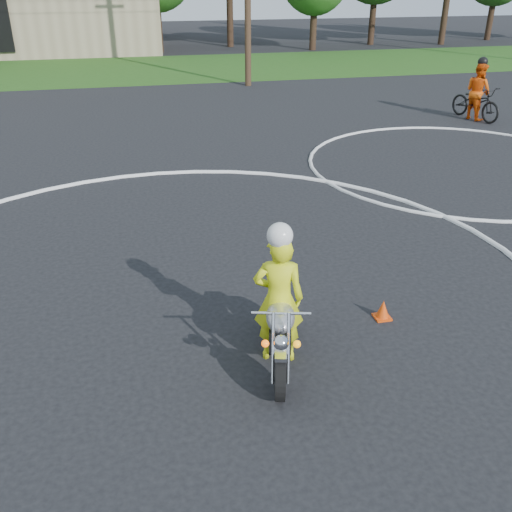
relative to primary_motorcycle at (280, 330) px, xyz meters
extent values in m
plane|color=black|center=(-1.00, -0.64, -0.52)|extent=(120.00, 120.00, 0.00)
cube|color=#1E4714|center=(-1.00, 26.36, -0.51)|extent=(120.00, 10.00, 0.02)
torus|color=silver|center=(-1.00, 2.36, -0.51)|extent=(12.12, 12.12, 0.12)
torus|color=silver|center=(7.00, 7.36, -0.51)|extent=(8.10, 8.10, 0.10)
cylinder|color=black|center=(-0.17, -0.65, -0.22)|extent=(0.27, 0.62, 0.61)
cylinder|color=black|center=(0.19, 0.73, -0.22)|extent=(0.27, 0.62, 0.61)
cube|color=black|center=(0.02, 0.09, -0.11)|extent=(0.42, 0.62, 0.31)
ellipsoid|color=silver|center=(-0.03, -0.11, 0.27)|extent=(0.52, 0.73, 0.29)
cube|color=black|center=(0.10, 0.39, 0.23)|extent=(0.41, 0.66, 0.10)
cylinder|color=white|center=(-0.24, -0.55, 0.14)|extent=(0.14, 0.37, 0.82)
cylinder|color=white|center=(-0.06, -0.60, 0.14)|extent=(0.14, 0.37, 0.82)
cube|color=silver|center=(-0.18, -0.67, 0.11)|extent=(0.20, 0.25, 0.05)
cylinder|color=white|center=(-0.11, -0.41, 0.52)|extent=(0.70, 0.22, 0.04)
sphere|color=silver|center=(-0.20, -0.75, 0.35)|extent=(0.18, 0.18, 0.18)
sphere|color=#FF5F0C|center=(-0.37, -0.68, 0.32)|extent=(0.09, 0.09, 0.09)
sphere|color=orange|center=(-0.02, -0.78, 0.32)|extent=(0.09, 0.09, 0.09)
cylinder|color=silver|center=(0.28, 0.44, -0.22)|extent=(0.29, 0.81, 0.08)
imported|color=#D3DE17|center=(0.01, 0.14, 0.38)|extent=(0.75, 0.59, 1.81)
sphere|color=silver|center=(-0.01, 0.09, 1.31)|extent=(0.33, 0.33, 0.33)
imported|color=black|center=(10.38, 12.06, 0.06)|extent=(1.22, 2.31, 1.15)
imported|color=#E3520B|center=(10.38, 12.06, 0.44)|extent=(0.91, 1.07, 1.92)
sphere|color=black|center=(10.38, 12.06, 1.43)|extent=(0.33, 0.33, 0.33)
cone|color=#E4450C|center=(1.80, 0.71, -0.37)|extent=(0.22, 0.22, 0.30)
cube|color=#E4450C|center=(1.80, 0.71, -0.51)|extent=(0.24, 0.24, 0.03)
cylinder|color=#382619|center=(1.00, 33.36, 1.10)|extent=(0.44, 0.44, 3.24)
cylinder|color=#382619|center=(6.00, 35.36, 1.46)|extent=(0.44, 0.44, 3.96)
cylinder|color=#382619|center=(11.00, 32.36, 0.92)|extent=(0.44, 0.44, 2.88)
cylinder|color=#382619|center=(16.00, 34.36, 1.28)|extent=(0.44, 0.44, 3.60)
cylinder|color=#382619|center=(21.00, 33.36, 1.64)|extent=(0.44, 0.44, 4.32)
cylinder|color=#382619|center=(26.00, 35.36, 1.10)|extent=(0.44, 0.44, 3.24)
cylinder|color=#382619|center=(-3.00, 34.36, 0.92)|extent=(0.44, 0.44, 2.88)
camera|label=1|loc=(-1.70, -5.97, 4.18)|focal=40.00mm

